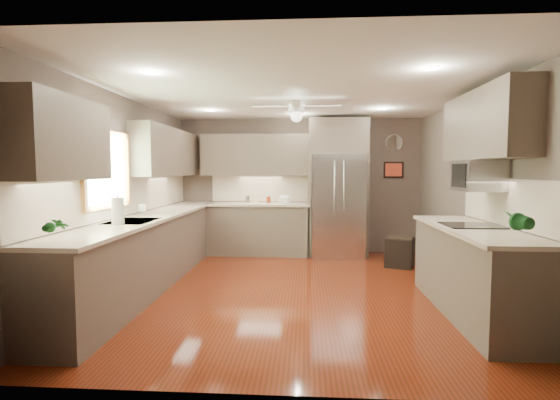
# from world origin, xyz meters

# --- Properties ---
(floor) EXTENTS (5.00, 5.00, 0.00)m
(floor) POSITION_xyz_m (0.00, 0.00, 0.00)
(floor) COLOR #4A1B09
(floor) RESTS_ON ground
(ceiling) EXTENTS (5.00, 5.00, 0.00)m
(ceiling) POSITION_xyz_m (0.00, 0.00, 2.50)
(ceiling) COLOR white
(ceiling) RESTS_ON ground
(wall_back) EXTENTS (4.50, 0.00, 4.50)m
(wall_back) POSITION_xyz_m (0.00, 2.50, 1.25)
(wall_back) COLOR brown
(wall_back) RESTS_ON ground
(wall_front) EXTENTS (4.50, 0.00, 4.50)m
(wall_front) POSITION_xyz_m (0.00, -2.50, 1.25)
(wall_front) COLOR brown
(wall_front) RESTS_ON ground
(wall_left) EXTENTS (0.00, 5.00, 5.00)m
(wall_left) POSITION_xyz_m (-2.25, 0.00, 1.25)
(wall_left) COLOR brown
(wall_left) RESTS_ON ground
(wall_right) EXTENTS (0.00, 5.00, 5.00)m
(wall_right) POSITION_xyz_m (2.25, 0.00, 1.25)
(wall_right) COLOR brown
(wall_right) RESTS_ON ground
(canister_b) EXTENTS (0.09, 0.09, 0.13)m
(canister_b) POSITION_xyz_m (-0.94, 2.19, 1.01)
(canister_b) COLOR silver
(canister_b) RESTS_ON back_run
(canister_c) EXTENTS (0.12, 0.12, 0.19)m
(canister_c) POSITION_xyz_m (-0.79, 2.21, 1.03)
(canister_c) COLOR beige
(canister_c) RESTS_ON back_run
(canister_d) EXTENTS (0.10, 0.10, 0.12)m
(canister_d) POSITION_xyz_m (-0.55, 2.25, 1.00)
(canister_d) COLOR maroon
(canister_d) RESTS_ON back_run
(soap_bottle) EXTENTS (0.12, 0.12, 0.20)m
(soap_bottle) POSITION_xyz_m (-2.06, 0.14, 1.04)
(soap_bottle) COLOR white
(soap_bottle) RESTS_ON left_run
(potted_plant_left) EXTENTS (0.15, 0.11, 0.28)m
(potted_plant_left) POSITION_xyz_m (-1.94, -1.98, 1.08)
(potted_plant_left) COLOR #17501D
(potted_plant_left) RESTS_ON left_run
(potted_plant_right) EXTENTS (0.21, 0.18, 0.34)m
(potted_plant_right) POSITION_xyz_m (1.90, -1.65, 1.11)
(potted_plant_right) COLOR #17501D
(potted_plant_right) RESTS_ON right_run
(bowl) EXTENTS (0.29, 0.29, 0.06)m
(bowl) POSITION_xyz_m (-0.25, 2.23, 0.97)
(bowl) COLOR beige
(bowl) RESTS_ON back_run
(left_run) EXTENTS (0.65, 4.70, 1.45)m
(left_run) POSITION_xyz_m (-1.95, 0.15, 0.48)
(left_run) COLOR brown
(left_run) RESTS_ON ground
(back_run) EXTENTS (1.85, 0.65, 1.45)m
(back_run) POSITION_xyz_m (-0.72, 2.20, 0.48)
(back_run) COLOR brown
(back_run) RESTS_ON ground
(uppers) EXTENTS (4.50, 4.70, 0.95)m
(uppers) POSITION_xyz_m (-0.74, 0.71, 1.87)
(uppers) COLOR brown
(uppers) RESTS_ON wall_left
(window) EXTENTS (0.05, 1.12, 0.92)m
(window) POSITION_xyz_m (-2.22, -0.50, 1.55)
(window) COLOR #BFF2B2
(window) RESTS_ON wall_left
(sink) EXTENTS (0.50, 0.70, 0.32)m
(sink) POSITION_xyz_m (-1.93, -0.50, 0.91)
(sink) COLOR silver
(sink) RESTS_ON left_run
(refrigerator) EXTENTS (1.06, 0.75, 2.45)m
(refrigerator) POSITION_xyz_m (0.70, 2.16, 1.19)
(refrigerator) COLOR silver
(refrigerator) RESTS_ON ground
(right_run) EXTENTS (0.70, 2.20, 1.45)m
(right_run) POSITION_xyz_m (1.93, -0.80, 0.48)
(right_run) COLOR brown
(right_run) RESTS_ON ground
(microwave) EXTENTS (0.43, 0.55, 0.34)m
(microwave) POSITION_xyz_m (2.03, -0.55, 1.48)
(microwave) COLOR silver
(microwave) RESTS_ON wall_right
(ceiling_fan) EXTENTS (1.18, 1.18, 0.32)m
(ceiling_fan) POSITION_xyz_m (-0.00, 0.30, 2.33)
(ceiling_fan) COLOR white
(ceiling_fan) RESTS_ON ceiling
(recessed_lights) EXTENTS (2.84, 3.14, 0.01)m
(recessed_lights) POSITION_xyz_m (-0.04, 0.40, 2.49)
(recessed_lights) COLOR white
(recessed_lights) RESTS_ON ceiling
(wall_clock) EXTENTS (0.30, 0.03, 0.30)m
(wall_clock) POSITION_xyz_m (1.75, 2.48, 2.05)
(wall_clock) COLOR white
(wall_clock) RESTS_ON wall_back
(framed_print) EXTENTS (0.36, 0.03, 0.30)m
(framed_print) POSITION_xyz_m (1.75, 2.48, 1.55)
(framed_print) COLOR black
(framed_print) RESTS_ON wall_back
(stool) EXTENTS (0.54, 0.54, 0.48)m
(stool) POSITION_xyz_m (1.64, 1.35, 0.24)
(stool) COLOR black
(stool) RESTS_ON ground
(paper_towel) EXTENTS (0.13, 0.13, 0.33)m
(paper_towel) POSITION_xyz_m (-1.96, -0.80, 1.08)
(paper_towel) COLOR white
(paper_towel) RESTS_ON left_run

